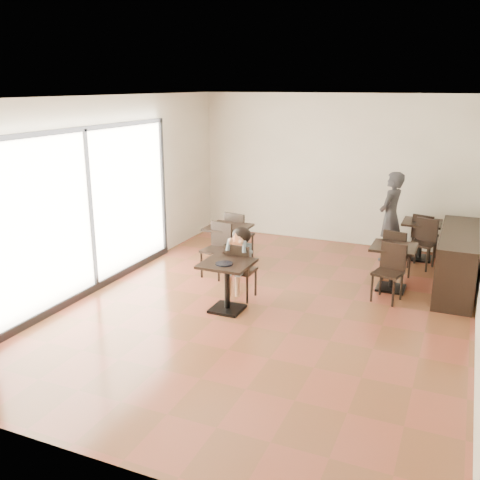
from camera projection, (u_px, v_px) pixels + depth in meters
The scene contains 22 objects.
floor at pixel (269, 306), 8.43m from camera, with size 6.00×8.00×0.01m, color brown.
ceiling at pixel (272, 97), 7.53m from camera, with size 6.00×8.00×0.01m, color silver.
wall_back at pixel (334, 170), 11.51m from camera, with size 6.00×0.01×3.20m, color white.
wall_front at pixel (106, 305), 4.45m from camera, with size 6.00×0.01×3.20m, color white.
wall_left at pixel (106, 192), 9.12m from camera, with size 0.01×8.00×3.20m, color white.
storefront_window at pixel (89, 210), 8.72m from camera, with size 0.04×4.50×2.60m, color white.
child_table at pixel (227, 286), 8.18m from camera, with size 0.74×0.74×0.78m, color black, non-canonical shape.
child_chair at pixel (241, 270), 8.65m from camera, with size 0.42×0.42×0.94m, color black, non-canonical shape.
child at pixel (241, 263), 8.61m from camera, with size 0.42×0.59×1.19m, color slate, non-canonical shape.
plate at pixel (224, 264), 7.98m from camera, with size 0.26×0.26×0.02m, color black.
pizza_slice at pixel (236, 241), 8.32m from camera, with size 0.28×0.21×0.06m, color tan, non-canonical shape.
adult_patron at pixel (390, 217), 10.44m from camera, with size 0.64×0.42×1.77m, color #343438.
cafe_table_mid at pixel (392, 268), 9.04m from camera, with size 0.73×0.73×0.77m, color black, non-canonical shape.
cafe_table_left at pixel (228, 247), 10.13m from camera, with size 0.77×0.77×0.81m, color black, non-canonical shape.
cafe_table_back at pixel (420, 240), 10.62m from camera, with size 0.73×0.73×0.77m, color black, non-canonical shape.
chair_mid_a at pixel (397, 254), 9.50m from camera, with size 0.42×0.42×0.93m, color black, non-canonical shape.
chair_mid_b at pixel (388, 274), 8.53m from camera, with size 0.42×0.42×0.93m, color black, non-canonical shape.
chair_left_a at pixel (240, 235), 10.59m from camera, with size 0.44×0.44×0.97m, color black, non-canonical shape.
chair_left_b at pixel (216, 251), 9.62m from camera, with size 0.44×0.44×0.97m, color black, non-canonical shape.
chair_back_a at pixel (425, 236), 10.63m from camera, with size 0.42×0.42×0.93m, color black, non-canonical shape.
chair_back_b at pixel (422, 244), 10.09m from camera, with size 0.42×0.42×0.93m, color black, non-canonical shape.
service_counter at pixel (457, 260), 9.05m from camera, with size 0.60×2.40×1.00m, color black.
Camera 1 is at (2.66, -7.34, 3.38)m, focal length 40.00 mm.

